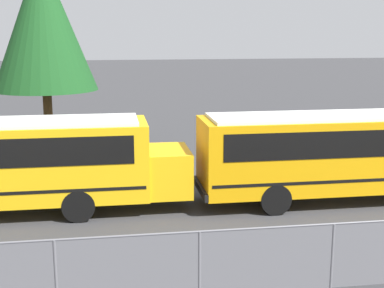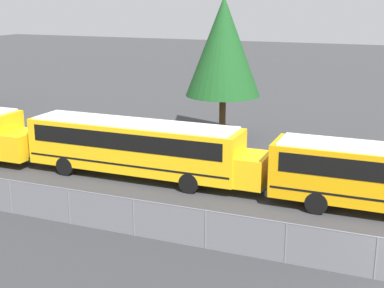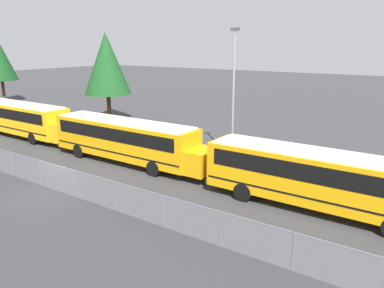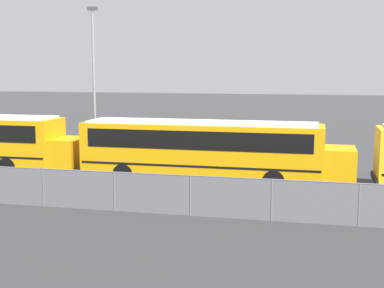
% 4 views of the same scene
% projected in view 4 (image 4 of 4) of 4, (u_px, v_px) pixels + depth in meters
% --- Properties ---
extents(school_bus_4, '(13.21, 2.45, 3.06)m').
position_uv_depth(school_bus_4, '(207.00, 147.00, 25.96)').
color(school_bus_4, orange).
rests_on(school_bus_4, ground_plane).
extents(light_pole, '(0.60, 0.24, 9.28)m').
position_uv_depth(light_pole, '(94.00, 78.00, 32.75)').
color(light_pole, gray).
rests_on(light_pole, ground_plane).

